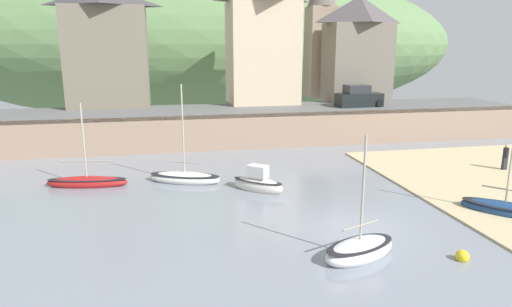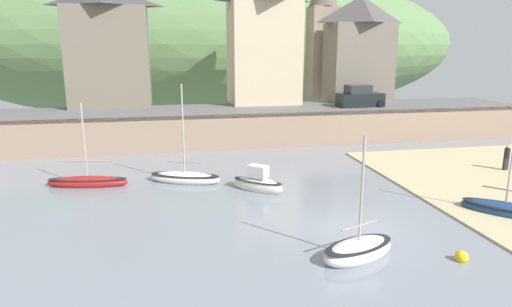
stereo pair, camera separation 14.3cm
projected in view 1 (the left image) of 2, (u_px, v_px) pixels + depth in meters
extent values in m
cube|color=gray|center=(352.00, 227.00, 19.98)|extent=(48.00, 40.00, 0.06)
cube|color=gray|center=(267.00, 131.00, 35.90)|extent=(48.00, 2.40, 2.40)
cube|color=#606060|center=(258.00, 110.00, 39.16)|extent=(48.00, 9.00, 0.10)
ellipsoid|color=#60834F|center=(203.00, 45.00, 70.44)|extent=(80.00, 44.00, 22.57)
cube|color=#746B59|center=(107.00, 57.00, 40.00)|extent=(6.93, 4.31, 8.68)
cube|color=beige|center=(262.00, 53.00, 42.62)|extent=(6.28, 5.34, 9.31)
cube|color=slate|center=(357.00, 62.00, 44.67)|extent=(6.04, 4.04, 7.48)
pyramid|color=#50494B|center=(359.00, 9.00, 43.51)|extent=(6.34, 4.34, 2.51)
cube|color=gray|center=(320.00, 53.00, 47.81)|extent=(2.80, 2.80, 9.28)
ellipsoid|color=white|center=(360.00, 251.00, 17.03)|extent=(3.50, 2.50, 0.93)
ellipsoid|color=black|center=(360.00, 245.00, 16.97)|extent=(3.43, 2.45, 0.12)
cylinder|color=#B2A893|center=(363.00, 189.00, 16.46)|extent=(0.09, 0.09, 3.97)
cylinder|color=gray|center=(361.00, 225.00, 16.79)|extent=(1.72, 0.75, 0.07)
ellipsoid|color=navy|center=(504.00, 210.00, 21.36)|extent=(3.62, 3.82, 0.79)
ellipsoid|color=black|center=(505.00, 206.00, 21.30)|extent=(3.55, 3.74, 0.12)
cylinder|color=#B2A893|center=(512.00, 156.00, 20.74)|extent=(0.09, 0.09, 4.49)
cylinder|color=gray|center=(507.00, 190.00, 21.12)|extent=(1.51, 1.67, 0.07)
ellipsoid|color=silver|center=(258.00, 186.00, 24.90)|extent=(2.93, 2.69, 0.99)
ellipsoid|color=black|center=(258.00, 181.00, 24.83)|extent=(2.87, 2.64, 0.12)
cube|color=silver|center=(258.00, 171.00, 24.71)|extent=(1.24, 1.20, 0.66)
ellipsoid|color=#A71C1C|center=(87.00, 183.00, 25.68)|extent=(4.66, 1.82, 0.73)
ellipsoid|color=black|center=(87.00, 179.00, 25.64)|extent=(4.56, 1.78, 0.12)
cylinder|color=#B2A893|center=(83.00, 140.00, 25.11)|extent=(0.09, 0.09, 4.16)
cylinder|color=gray|center=(85.00, 161.00, 25.39)|extent=(2.92, 0.53, 0.07)
ellipsoid|color=silver|center=(185.00, 178.00, 26.43)|extent=(4.48, 2.87, 0.78)
ellipsoid|color=black|center=(184.00, 175.00, 26.38)|extent=(4.39, 2.81, 0.12)
cylinder|color=#B2A893|center=(183.00, 129.00, 25.75)|extent=(0.09, 0.09, 5.08)
cylinder|color=gray|center=(184.00, 162.00, 26.20)|extent=(1.95, 0.84, 0.07)
cube|color=black|center=(359.00, 100.00, 40.81)|extent=(4.21, 1.99, 1.20)
cube|color=#282D33|center=(357.00, 89.00, 40.54)|extent=(2.20, 1.65, 0.80)
cylinder|color=black|center=(372.00, 101.00, 41.95)|extent=(0.64, 0.22, 0.64)
cylinder|color=black|center=(380.00, 104.00, 40.43)|extent=(0.64, 0.22, 0.64)
cylinder|color=black|center=(338.00, 102.00, 41.32)|extent=(0.64, 0.22, 0.64)
cylinder|color=black|center=(345.00, 105.00, 39.79)|extent=(0.64, 0.22, 0.64)
cube|color=#282833|center=(505.00, 163.00, 28.69)|extent=(0.28, 0.20, 0.82)
cylinder|color=black|center=(506.00, 152.00, 28.53)|extent=(0.34, 0.34, 0.58)
sphere|color=#D1A889|center=(507.00, 146.00, 28.44)|extent=(0.22, 0.22, 0.22)
sphere|color=yellow|center=(462.00, 256.00, 16.81)|extent=(0.50, 0.50, 0.50)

